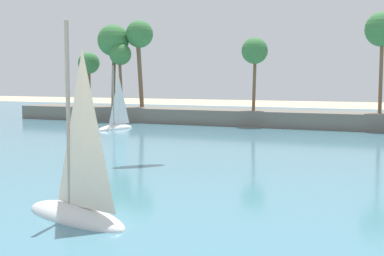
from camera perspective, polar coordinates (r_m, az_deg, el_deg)
sea at (r=53.54m, az=15.68°, el=-0.49°), size 220.00×89.00×0.06m
palm_headland at (r=57.64m, az=17.42°, el=3.71°), size 84.04×6.26×12.82m
sailboat_toward_headland at (r=55.65m, az=-8.35°, el=0.56°), size 2.44×5.15×7.18m
sailboat_far_left at (r=19.99m, az=-12.59°, el=-7.75°), size 5.69×3.14×7.90m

